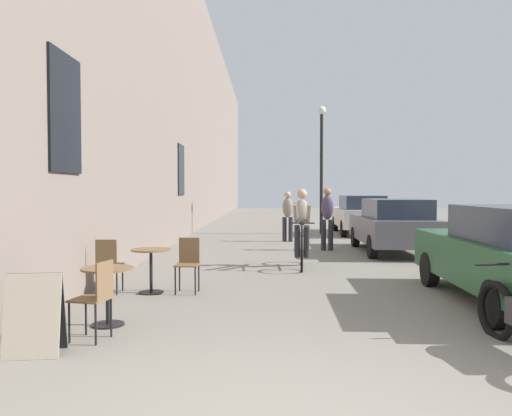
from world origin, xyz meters
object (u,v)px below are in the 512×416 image
at_px(cafe_chair_mid_toward_wall, 108,262).
at_px(pedestrian_mid, 288,213).
at_px(cafe_chair_near_toward_street, 96,294).
at_px(street_lamp, 321,153).
at_px(cafe_table_near, 108,284).
at_px(pedestrian_near, 327,215).
at_px(sandwich_board_sign, 35,314).
at_px(cafe_table_mid, 151,261).
at_px(parked_car_third, 360,214).
at_px(cyclist_on_bicycle, 302,230).
at_px(parked_car_second, 393,225).
at_px(cafe_chair_mid_toward_street, 188,261).

relative_size(cafe_chair_mid_toward_wall, pedestrian_mid, 0.54).
bearing_deg(cafe_chair_near_toward_street, street_lamp, 73.82).
height_order(cafe_table_near, cafe_chair_mid_toward_wall, cafe_chair_mid_toward_wall).
bearing_deg(pedestrian_near, sandwich_board_sign, -114.36).
bearing_deg(cafe_table_near, sandwich_board_sign, -109.71).
relative_size(cafe_table_mid, parked_car_third, 0.17).
height_order(cyclist_on_bicycle, parked_car_second, cyclist_on_bicycle).
bearing_deg(parked_car_second, sandwich_board_sign, -124.10).
xyz_separation_m(cafe_table_near, parked_car_second, (5.37, 7.41, 0.23)).
distance_m(cafe_chair_near_toward_street, sandwich_board_sign, 0.68).
bearing_deg(cyclist_on_bicycle, parked_car_third, 71.30).
bearing_deg(cafe_table_mid, pedestrian_near, 58.73).
distance_m(cafe_chair_near_toward_street, cafe_table_mid, 2.59).
relative_size(cafe_table_near, cafe_chair_mid_toward_wall, 0.81).
bearing_deg(cafe_table_near, parked_car_second, 54.07).
relative_size(cafe_chair_mid_toward_street, street_lamp, 0.18).
bearing_deg(sandwich_board_sign, street_lamp, 72.61).
distance_m(cafe_chair_mid_toward_street, parked_car_third, 12.18).
bearing_deg(cafe_chair_mid_toward_street, pedestrian_near, 62.85).
xyz_separation_m(cafe_table_near, cafe_chair_mid_toward_wall, (-0.59, 1.89, -0.00)).
bearing_deg(cafe_table_mid, parked_car_second, 45.83).
bearing_deg(cafe_chair_near_toward_street, cafe_table_near, 96.77).
relative_size(parked_car_second, parked_car_third, 0.97).
bearing_deg(cafe_chair_near_toward_street, pedestrian_mid, 76.64).
height_order(cafe_chair_near_toward_street, cafe_table_mid, cafe_chair_near_toward_street).
bearing_deg(cafe_chair_mid_toward_street, cafe_chair_near_toward_street, -102.79).
bearing_deg(cyclist_on_bicycle, parked_car_second, 44.61).
relative_size(cafe_table_near, parked_car_third, 0.17).
height_order(cafe_table_near, pedestrian_near, pedestrian_near).
xyz_separation_m(cafe_table_mid, sandwich_board_sign, (-0.48, -3.08, -0.11)).
bearing_deg(cafe_table_mid, cafe_table_near, -92.48).
bearing_deg(cafe_chair_mid_toward_street, parked_car_second, 48.84).
height_order(cafe_chair_mid_toward_street, sandwich_board_sign, cafe_chair_mid_toward_street).
bearing_deg(pedestrian_mid, cafe_table_mid, -107.24).
xyz_separation_m(cafe_table_mid, cafe_chair_mid_toward_wall, (-0.68, -0.08, -0.00)).
xyz_separation_m(cafe_chair_near_toward_street, cyclist_on_bicycle, (2.67, 5.44, 0.29)).
xyz_separation_m(cafe_chair_mid_toward_street, pedestrian_mid, (1.99, 8.25, 0.41)).
relative_size(cafe_table_mid, pedestrian_near, 0.41).
height_order(cafe_chair_mid_toward_street, parked_car_second, parked_car_second).
distance_m(cafe_chair_near_toward_street, cafe_chair_mid_toward_street, 2.74).
bearing_deg(parked_car_second, cafe_chair_mid_toward_street, -131.16).
relative_size(sandwich_board_sign, parked_car_second, 0.20).
relative_size(cafe_table_mid, parked_car_second, 0.18).
bearing_deg(cyclist_on_bicycle, cafe_table_near, -119.67).
distance_m(cafe_table_mid, street_lamp, 12.20).
bearing_deg(cafe_table_near, pedestrian_mid, 75.47).
bearing_deg(sandwich_board_sign, cafe_chair_near_toward_street, 45.63).
xyz_separation_m(parked_car_second, parked_car_third, (0.21, 5.79, 0.02)).
distance_m(cafe_chair_mid_toward_street, cafe_chair_mid_toward_wall, 1.28).
distance_m(cafe_chair_mid_toward_wall, parked_car_second, 8.12).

